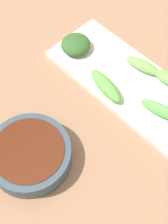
# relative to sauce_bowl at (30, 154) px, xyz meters

# --- Properties ---
(tabletop) EXTENTS (2.10, 2.10, 0.02)m
(tabletop) POSITION_rel_sauce_bowl_xyz_m (0.13, -0.04, -0.03)
(tabletop) COLOR #9A7053
(tabletop) RESTS_ON ground
(sauce_bowl) EXTENTS (0.14, 0.14, 0.04)m
(sauce_bowl) POSITION_rel_sauce_bowl_xyz_m (0.00, 0.00, 0.00)
(sauce_bowl) COLOR #364958
(sauce_bowl) RESTS_ON tabletop
(serving_plate) EXTENTS (0.14, 0.35, 0.01)m
(serving_plate) POSITION_rel_sauce_bowl_xyz_m (0.24, -0.02, -0.01)
(serving_plate) COLOR silver
(serving_plate) RESTS_ON tabletop
(broccoli_leafy_0) EXTENTS (0.06, 0.06, 0.03)m
(broccoli_leafy_0) POSITION_rel_sauce_bowl_xyz_m (0.22, 0.12, 0.00)
(broccoli_leafy_0) COLOR #305E28
(broccoli_leafy_0) RESTS_ON serving_plate
(broccoli_stalk_1) EXTENTS (0.04, 0.09, 0.02)m
(broccoli_stalk_1) POSITION_rel_sauce_bowl_xyz_m (0.19, 0.01, 0.00)
(broccoli_stalk_1) COLOR #5EB547
(broccoli_stalk_1) RESTS_ON serving_plate
(broccoli_stalk_4) EXTENTS (0.04, 0.09, 0.02)m
(broccoli_stalk_4) POSITION_rel_sauce_bowl_xyz_m (0.23, -0.10, 0.00)
(broccoli_stalk_4) COLOR #5EBA52
(broccoli_stalk_4) RESTS_ON serving_plate
(broccoli_stalk_5) EXTENTS (0.04, 0.08, 0.02)m
(broccoli_stalk_5) POSITION_rel_sauce_bowl_xyz_m (0.28, -0.01, 0.00)
(broccoli_stalk_5) COLOR #75AE54
(broccoli_stalk_5) RESTS_ON serving_plate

